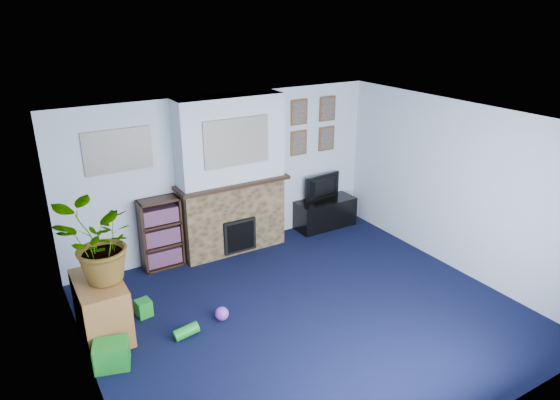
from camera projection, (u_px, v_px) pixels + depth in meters
floor at (306, 314)px, 6.20m from camera, size 5.00×4.50×0.01m
ceiling at (311, 123)px, 5.32m from camera, size 5.00×4.50×0.01m
wall_back at (226, 173)px, 7.56m from camera, size 5.00×0.04×2.40m
wall_front at (466, 326)px, 3.96m from camera, size 5.00×0.04×2.40m
wall_left at (82, 284)px, 4.57m from camera, size 0.04×4.50×2.40m
wall_right at (457, 188)px, 6.95m from camera, size 0.04×4.50×2.40m
chimney_breast at (232, 178)px, 7.40m from camera, size 1.72×0.50×2.40m
collage_main at (237, 142)px, 7.02m from camera, size 1.00×0.03×0.68m
collage_left at (118, 151)px, 6.60m from camera, size 0.90×0.03×0.58m
portrait_tl at (299, 112)px, 7.87m from camera, size 0.30×0.03×0.40m
portrait_tr at (327, 109)px, 8.13m from camera, size 0.30×0.03×0.40m
portrait_bl at (299, 143)px, 8.05m from camera, size 0.30×0.03×0.40m
portrait_br at (326, 139)px, 8.32m from camera, size 0.30×0.03×0.40m
tv_stand at (325, 214)px, 8.56m from camera, size 1.04×0.44×0.49m
television at (325, 188)px, 8.40m from camera, size 0.74×0.18×0.42m
bookshelf at (161, 235)px, 7.16m from camera, size 0.58×0.28×1.05m
sideboard at (101, 307)px, 5.71m from camera, size 0.50×0.90×0.70m
potted_plant at (97, 245)px, 5.40m from camera, size 0.92×0.83×0.92m
mantel_clock at (233, 176)px, 7.35m from camera, size 0.09×0.05×0.12m
mantel_candle at (253, 172)px, 7.50m from camera, size 0.05×0.05×0.17m
mantel_teddy at (198, 183)px, 7.09m from camera, size 0.14×0.14×0.14m
mantel_can at (269, 170)px, 7.65m from camera, size 0.06×0.06×0.12m
green_crate at (112, 355)px, 5.26m from camera, size 0.42×0.38×0.29m
toy_ball at (222, 313)px, 6.05m from camera, size 0.17×0.17×0.17m
toy_block at (144, 308)px, 6.13m from camera, size 0.19×0.19×0.21m
toy_tube at (186, 331)px, 5.75m from camera, size 0.30×0.13×0.17m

